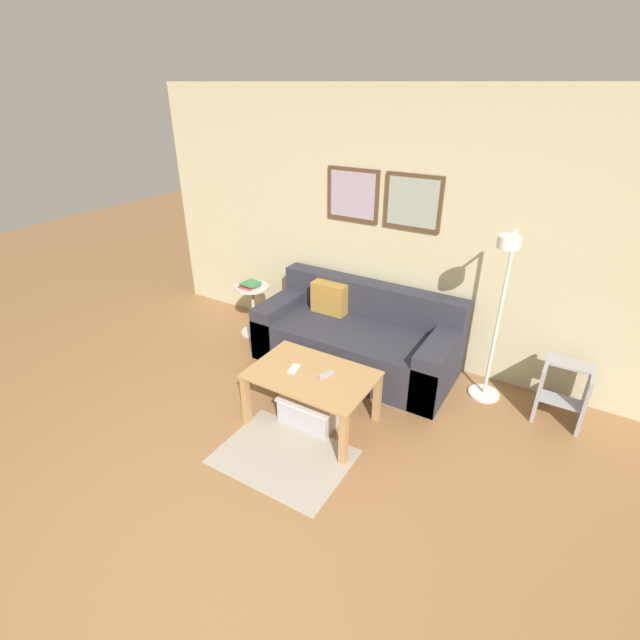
# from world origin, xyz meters

# --- Properties ---
(ground_plane) EXTENTS (16.00, 16.00, 0.00)m
(ground_plane) POSITION_xyz_m (0.00, 0.00, 0.00)
(ground_plane) COLOR olive
(wall_back) EXTENTS (5.60, 0.09, 2.55)m
(wall_back) POSITION_xyz_m (-0.00, 2.90, 1.28)
(wall_back) COLOR #C6BC93
(wall_back) RESTS_ON ground_plane
(area_rug) EXTENTS (0.98, 0.73, 0.01)m
(area_rug) POSITION_xyz_m (-0.02, 0.98, 0.00)
(area_rug) COLOR #A39989
(area_rug) RESTS_ON ground_plane
(couch) EXTENTS (1.93, 0.85, 0.78)m
(couch) POSITION_xyz_m (-0.15, 2.45, 0.28)
(couch) COLOR #2D2D38
(couch) RESTS_ON ground_plane
(coffee_table) EXTENTS (0.99, 0.66, 0.47)m
(coffee_table) POSITION_xyz_m (-0.06, 1.46, 0.39)
(coffee_table) COLOR #AD7F4C
(coffee_table) RESTS_ON ground_plane
(storage_bin) EXTENTS (0.49, 0.41, 0.23)m
(storage_bin) POSITION_xyz_m (-0.07, 1.48, 0.12)
(storage_bin) COLOR #B2B2B7
(storage_bin) RESTS_ON ground_plane
(floor_lamp) EXTENTS (0.28, 0.46, 1.56)m
(floor_lamp) POSITION_xyz_m (1.10, 2.46, 0.93)
(floor_lamp) COLOR white
(floor_lamp) RESTS_ON ground_plane
(side_table) EXTENTS (0.37, 0.37, 0.57)m
(side_table) POSITION_xyz_m (-1.43, 2.43, 0.34)
(side_table) COLOR silver
(side_table) RESTS_ON ground_plane
(book_stack) EXTENTS (0.20, 0.19, 0.05)m
(book_stack) POSITION_xyz_m (-1.44, 2.41, 0.59)
(book_stack) COLOR #B73333
(book_stack) RESTS_ON side_table
(remote_control) EXTENTS (0.09, 0.15, 0.02)m
(remote_control) POSITION_xyz_m (0.05, 1.49, 0.48)
(remote_control) COLOR #99999E
(remote_control) RESTS_ON coffee_table
(cell_phone) EXTENTS (0.10, 0.15, 0.01)m
(cell_phone) POSITION_xyz_m (-0.22, 1.44, 0.47)
(cell_phone) COLOR silver
(cell_phone) RESTS_ON coffee_table
(step_stool) EXTENTS (0.37, 0.37, 0.51)m
(step_stool) POSITION_xyz_m (1.70, 2.57, 0.27)
(step_stool) COLOR #99999E
(step_stool) RESTS_ON ground_plane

